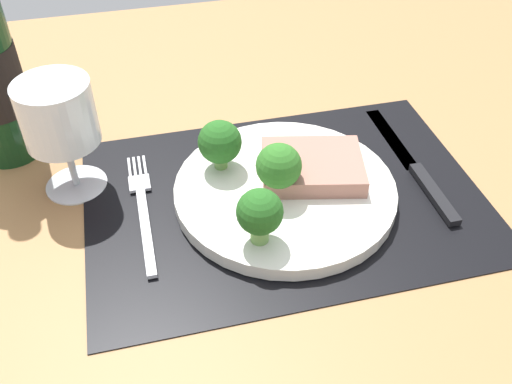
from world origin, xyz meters
The scene contains 10 objects.
ground_plane centered at (0.00, 0.00, -1.50)cm, with size 140.00×110.00×3.00cm, color #996D42.
placemat centered at (0.00, 0.00, 0.15)cm, with size 44.20×31.00×0.30cm, color black.
plate centered at (0.00, 0.00, 1.10)cm, with size 24.70×24.70×1.60cm, color silver.
steak centered at (3.52, 1.31, 2.94)cm, with size 11.18×8.77×2.07cm, color #9E6B5B.
broccoli_back_left centered at (-6.27, 4.98, 5.34)cm, with size 4.94×4.94×5.98cm.
broccoli_near_fork centered at (-1.06, -0.85, 5.51)cm, with size 4.92×4.92×6.14cm.
broccoli_near_steak centered at (-4.74, -7.35, 5.57)cm, with size 4.62×4.62×6.15cm.
fork centered at (-15.72, 1.42, 0.55)cm, with size 2.40×19.20×0.50cm.
knife centered at (16.33, 0.53, 0.60)cm, with size 1.80×23.00×0.80cm.
wine_glass centered at (-22.81, 7.83, 9.14)cm, with size 8.00×8.00×13.47cm.
Camera 1 is at (-14.40, -45.64, 43.37)cm, focal length 40.06 mm.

